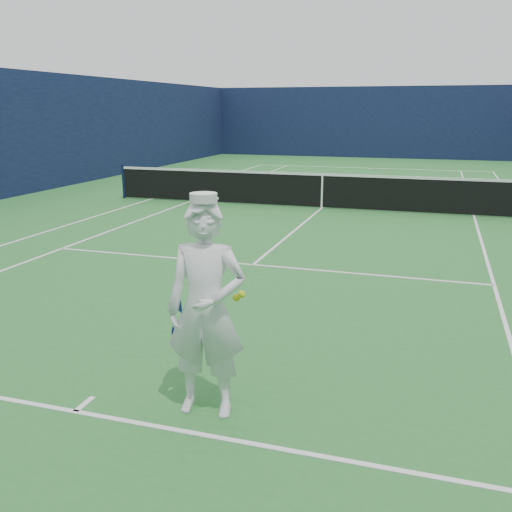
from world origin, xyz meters
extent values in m
plane|color=#2B7230|center=(0.00, 0.00, 0.00)|extent=(80.00, 80.00, 0.00)
cube|color=white|center=(0.00, 11.88, 0.00)|extent=(11.03, 0.06, 0.01)
cube|color=white|center=(0.00, -11.88, 0.00)|extent=(11.03, 0.06, 0.01)
cube|color=white|center=(-5.49, 0.00, 0.00)|extent=(0.06, 23.83, 0.01)
cube|color=white|center=(-4.12, 0.00, 0.00)|extent=(0.06, 23.77, 0.01)
cube|color=white|center=(4.12, 0.00, 0.00)|extent=(0.06, 23.77, 0.01)
cube|color=white|center=(0.00, 6.40, 0.00)|extent=(8.23, 0.06, 0.01)
cube|color=white|center=(0.00, -6.40, 0.00)|extent=(8.23, 0.06, 0.01)
cube|color=white|center=(0.00, 0.00, 0.00)|extent=(0.06, 12.80, 0.01)
cube|color=white|center=(0.00, 11.73, 0.00)|extent=(0.06, 0.30, 0.01)
cube|color=white|center=(0.00, -11.73, 0.00)|extent=(0.06, 0.30, 0.01)
cube|color=#0F1737|center=(0.00, 18.00, 2.00)|extent=(20.12, 0.12, 4.00)
cube|color=#10193B|center=(-10.00, 0.00, 2.00)|extent=(0.12, 36.12, 4.00)
cylinder|color=#141E4C|center=(-6.40, 0.00, 0.54)|extent=(0.09, 0.09, 1.07)
cube|color=black|center=(0.00, 0.00, 0.50)|extent=(12.79, 0.02, 0.92)
cube|color=white|center=(0.00, 0.00, 0.97)|extent=(12.79, 0.04, 0.07)
cube|color=white|center=(0.00, 0.00, 0.47)|extent=(0.05, 0.03, 0.94)
imported|color=white|center=(1.19, -11.47, 1.01)|extent=(0.79, 0.57, 2.02)
cylinder|color=white|center=(1.19, -11.47, 2.04)|extent=(0.24, 0.24, 0.08)
cube|color=white|center=(1.17, -11.34, 2.01)|extent=(0.19, 0.12, 0.02)
cylinder|color=navy|center=(0.90, -11.42, 1.05)|extent=(0.04, 0.09, 0.22)
cube|color=#1E22A6|center=(0.90, -11.36, 0.87)|extent=(0.02, 0.02, 0.14)
torus|color=#1E22A6|center=(0.89, -11.30, 0.67)|extent=(0.30, 0.13, 0.29)
cube|color=beige|center=(0.89, -11.30, 0.67)|extent=(0.22, 0.03, 0.30)
sphere|color=yellow|center=(1.43, -11.33, 1.11)|extent=(0.07, 0.07, 0.07)
sphere|color=yellow|center=(1.48, -11.31, 1.14)|extent=(0.07, 0.07, 0.07)
camera|label=1|loc=(3.10, -15.99, 2.79)|focal=40.00mm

